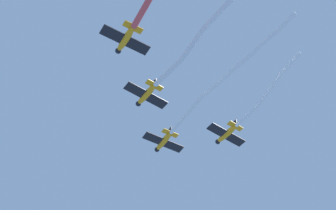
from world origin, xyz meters
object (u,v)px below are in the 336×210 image
at_px(airplane_right_wing, 226,134).
at_px(airplane_slot, 125,39).
at_px(airplane_lead, 164,142).
at_px(airplane_left_wing, 146,95).

bearing_deg(airplane_right_wing, airplane_slot, 104.52).
distance_m(airplane_lead, airplane_slot, 23.05).
bearing_deg(airplane_left_wing, airplane_slot, 130.52).
distance_m(airplane_lead, airplane_left_wing, 11.53).
height_order(airplane_lead, airplane_left_wing, same).
height_order(airplane_left_wing, airplane_slot, airplane_left_wing).
xyz_separation_m(airplane_left_wing, airplane_slot, (-2.07, -11.33, -0.30)).
xyz_separation_m(airplane_right_wing, airplane_slot, (-15.64, -21.78, -0.60)).
xyz_separation_m(airplane_left_wing, airplane_right_wing, (13.57, 10.45, 0.30)).
xyz_separation_m(airplane_lead, airplane_left_wing, (-2.09, -11.34, 0.00)).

